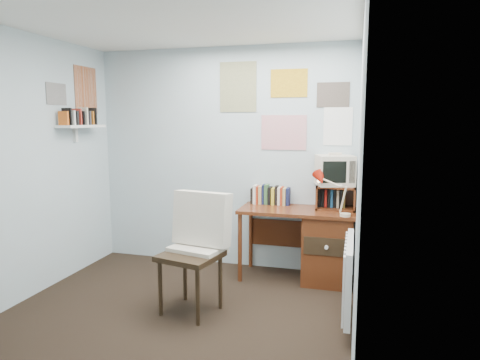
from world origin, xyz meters
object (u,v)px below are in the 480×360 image
object	(u,v)px
desk_chair	(190,256)
tv_riser	(336,197)
desk_lamp	(346,197)
desk	(322,244)
crt_tv	(335,169)
radiator	(349,276)
wall_shelf	(81,126)

from	to	relation	value
desk_chair	tv_riser	bearing A→B (deg)	57.62
desk_lamp	desk_chair	bearing A→B (deg)	-143.79
desk	crt_tv	distance (m)	0.79
desk	radiator	world-z (taller)	desk
desk_chair	crt_tv	bearing A→B (deg)	58.69
desk_lamp	wall_shelf	xyz separation A→B (m)	(-2.80, -0.16, 0.67)
wall_shelf	desk	bearing A→B (deg)	8.40
desk_chair	tv_riser	distance (m)	1.70
desk_chair	tv_riser	xyz separation A→B (m)	(1.18, 1.16, 0.37)
tv_riser	desk_chair	bearing A→B (deg)	-135.26
desk_chair	wall_shelf	bearing A→B (deg)	168.88
desk	radiator	bearing A→B (deg)	-72.76
desk_chair	tv_riser	world-z (taller)	desk_chair
desk	desk_lamp	size ratio (longest dim) A/B	3.17
desk	desk_chair	xyz separation A→B (m)	(-1.06, -1.05, 0.11)
radiator	wall_shelf	bearing A→B (deg)	169.11
crt_tv	wall_shelf	bearing A→B (deg)	173.80
desk_chair	desk_lamp	size ratio (longest dim) A/B	2.71
desk_lamp	radiator	world-z (taller)	desk_lamp
desk_lamp	crt_tv	world-z (taller)	crt_tv
tv_riser	wall_shelf	distance (m)	2.83
crt_tv	wall_shelf	world-z (taller)	wall_shelf
tv_riser	wall_shelf	xyz separation A→B (m)	(-2.69, -0.49, 0.74)
desk	desk_lamp	bearing A→B (deg)	-44.26
tv_riser	crt_tv	distance (m)	0.30
tv_riser	crt_tv	bearing A→B (deg)	139.42
desk_lamp	wall_shelf	world-z (taller)	wall_shelf
crt_tv	desk_lamp	bearing A→B (deg)	-86.62
desk_lamp	desk	bearing A→B (deg)	138.89
desk_chair	tv_riser	size ratio (longest dim) A/B	2.56
crt_tv	radiator	size ratio (longest dim) A/B	0.45
wall_shelf	desk_chair	bearing A→B (deg)	-24.00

